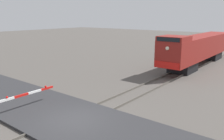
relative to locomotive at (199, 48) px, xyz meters
name	(u,v)px	position (x,y,z in m)	size (l,w,h in m)	color
ground_plane	(74,122)	(0.00, -20.76, -2.16)	(160.00, 160.00, 0.00)	#514C47
rail_track_left	(66,117)	(-0.72, -20.76, -2.09)	(0.08, 80.00, 0.15)	#59544C
rail_track_right	(83,124)	(0.72, -20.76, -2.09)	(0.08, 80.00, 0.15)	#59544C
road_surface	(74,121)	(0.00, -20.76, -2.08)	(36.00, 5.35, 0.16)	#2D2D30
locomotive	(199,48)	(0.00, 0.00, 0.00)	(2.70, 18.25, 4.07)	black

